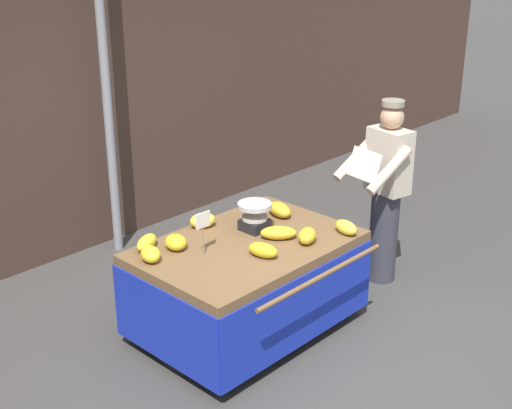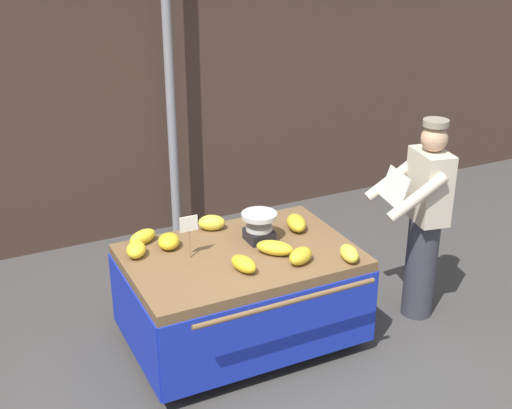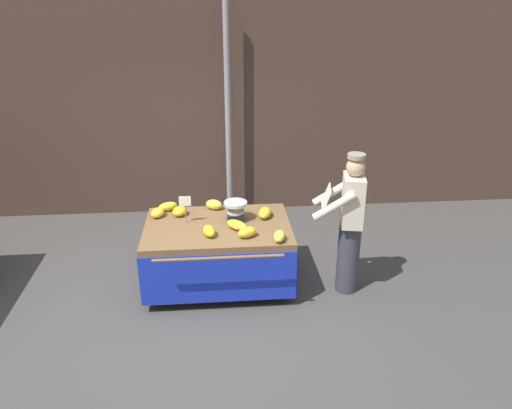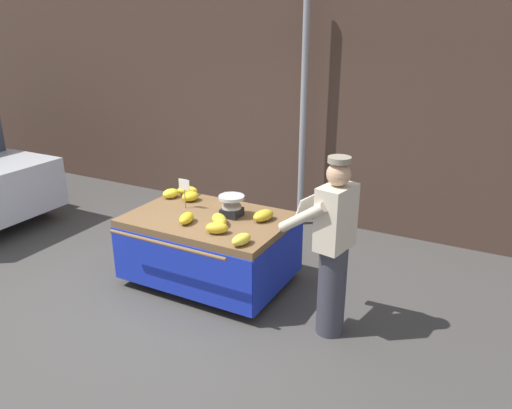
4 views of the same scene
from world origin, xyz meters
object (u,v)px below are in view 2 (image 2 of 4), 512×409
object	(u,v)px
weighing_scale	(259,227)
banana_bunch_4	(296,223)
banana_cart	(241,277)
banana_bunch_6	(143,237)
banana_bunch_5	(244,264)
banana_bunch_3	(275,248)
banana_bunch_7	(349,253)
banana_bunch_0	(212,223)
banana_bunch_1	(169,241)
vendor_person	(424,220)
price_sign	(189,228)
banana_bunch_8	(136,250)
banana_bunch_2	(301,256)
street_pole	(170,81)

from	to	relation	value
weighing_scale	banana_bunch_4	bearing A→B (deg)	7.80
banana_cart	banana_bunch_6	bearing A→B (deg)	142.26
banana_bunch_6	banana_bunch_5	bearing A→B (deg)	-54.88
weighing_scale	banana_bunch_3	distance (m)	0.27
banana_bunch_4	banana_bunch_7	bearing A→B (deg)	-81.50
banana_bunch_0	banana_bunch_3	bearing A→B (deg)	-66.57
banana_bunch_0	banana_bunch_7	xyz separation A→B (m)	(0.71, -0.93, -0.01)
banana_cart	banana_bunch_0	xyz separation A→B (m)	(-0.04, 0.47, 0.27)
banana_bunch_3	banana_bunch_5	xyz separation A→B (m)	(-0.32, -0.13, 0.00)
banana_bunch_1	banana_bunch_3	bearing A→B (deg)	-33.31
banana_bunch_4	vendor_person	world-z (taller)	vendor_person
price_sign	banana_bunch_7	distance (m)	1.20
banana_cart	banana_bunch_0	world-z (taller)	banana_bunch_0
banana_bunch_3	banana_bunch_4	world-z (taller)	banana_bunch_4
vendor_person	banana_bunch_8	bearing A→B (deg)	165.85
banana_bunch_7	banana_bunch_1	bearing A→B (deg)	145.62
banana_bunch_1	banana_bunch_5	size ratio (longest dim) A/B	0.86
banana_bunch_3	vendor_person	size ratio (longest dim) A/B	0.17
banana_bunch_7	banana_bunch_8	bearing A→B (deg)	151.82
banana_bunch_8	vendor_person	bearing A→B (deg)	-14.15
weighing_scale	banana_bunch_2	distance (m)	0.48
banana_bunch_1	vendor_person	world-z (taller)	vendor_person
street_pole	banana_bunch_4	xyz separation A→B (m)	(0.37, -1.88, -0.80)
banana_bunch_1	banana_bunch_5	distance (m)	0.68
banana_bunch_0	banana_bunch_2	bearing A→B (deg)	-65.81
price_sign	banana_bunch_7	xyz separation A→B (m)	(1.05, -0.55, -0.19)
banana_cart	weighing_scale	distance (m)	0.41
weighing_scale	vendor_person	size ratio (longest dim) A/B	0.16
banana_bunch_4	banana_bunch_6	world-z (taller)	banana_bunch_4
banana_bunch_3	banana_bunch_4	size ratio (longest dim) A/B	1.09
banana_bunch_1	banana_bunch_7	xyz separation A→B (m)	(1.13, -0.77, -0.00)
weighing_scale	banana_bunch_8	xyz separation A→B (m)	(-0.95, 0.17, -0.06)
banana_bunch_1	banana_bunch_4	xyz separation A→B (m)	(1.04, -0.14, 0.00)
banana_bunch_1	banana_bunch_2	bearing A→B (deg)	-39.92
banana_bunch_2	banana_bunch_6	size ratio (longest dim) A/B	0.91
banana_bunch_2	banana_bunch_4	bearing A→B (deg)	63.96
banana_bunch_6	banana_bunch_7	world-z (taller)	banana_bunch_6
banana_cart	banana_bunch_4	world-z (taller)	banana_bunch_4
banana_bunch_0	banana_bunch_4	xyz separation A→B (m)	(0.62, -0.30, -0.00)
banana_bunch_8	weighing_scale	bearing A→B (deg)	-9.91
street_pole	banana_cart	distance (m)	2.33
banana_cart	banana_bunch_3	xyz separation A→B (m)	(0.23, -0.13, 0.26)
banana_bunch_4	banana_bunch_8	world-z (taller)	banana_bunch_4
weighing_scale	banana_bunch_2	size ratio (longest dim) A/B	1.24
banana_bunch_2	vendor_person	size ratio (longest dim) A/B	0.13
banana_bunch_1	banana_bunch_4	size ratio (longest dim) A/B	0.78
banana_bunch_4	weighing_scale	bearing A→B (deg)	-172.20
banana_bunch_2	banana_bunch_3	size ratio (longest dim) A/B	0.78
banana_cart	banana_bunch_8	distance (m)	0.82
banana_bunch_4	banana_bunch_7	size ratio (longest dim) A/B	1.15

